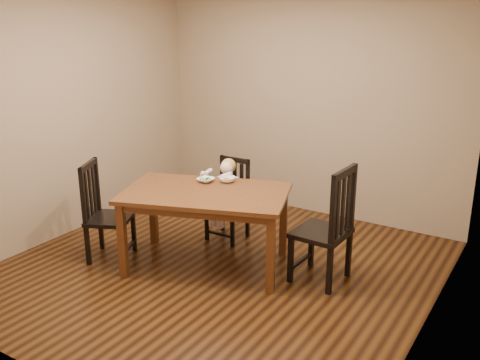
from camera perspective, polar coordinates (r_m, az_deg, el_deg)
The scene contains 9 objects.
room at distance 4.96m, azimuth -2.58°, elevation 4.54°, with size 4.01×4.01×2.71m.
dining_table at distance 5.25m, azimuth -3.69°, elevation -2.15°, with size 1.81×1.43×0.79m.
chair_child at distance 5.99m, azimuth -1.14°, elevation -2.21°, with size 0.40×0.38×0.91m.
chair_left at distance 5.66m, azimuth -14.27°, elevation -3.44°, with size 0.57×0.58×1.03m.
chair_right at distance 5.05m, azimuth 9.27°, elevation -5.04°, with size 0.49×0.51×1.14m.
toddler at distance 5.92m, azimuth -1.39°, elevation -1.19°, with size 0.28×0.36×0.49m, color white, non-canonical shape.
bowl_peas at distance 5.49m, azimuth -3.68°, elevation 0.00°, with size 0.17×0.17×0.04m, color white.
bowl_veg at distance 5.48m, azimuth -1.38°, elevation 0.06°, with size 0.17×0.17×0.05m, color white.
fork at distance 5.47m, azimuth -4.14°, elevation 0.20°, with size 0.09×0.08×0.04m.
Camera 1 is at (2.75, -3.97, 2.48)m, focal length 40.00 mm.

